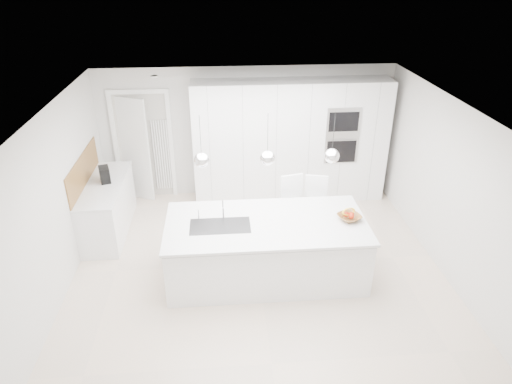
{
  "coord_description": "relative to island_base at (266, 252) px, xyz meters",
  "views": [
    {
      "loc": [
        -0.5,
        -5.73,
        4.22
      ],
      "look_at": [
        0.0,
        0.3,
        1.1
      ],
      "focal_mm": 32.0,
      "sensor_mm": 36.0,
      "label": 1
    }
  ],
  "objects": [
    {
      "name": "fruit_bowl",
      "position": [
        1.18,
        0.02,
        0.51
      ],
      "size": [
        0.41,
        0.41,
        0.08
      ],
      "primitive_type": "imported",
      "rotation": [
        0.0,
        0.0,
        0.37
      ],
      "color": "olive",
      "rests_on": "island_worktop"
    },
    {
      "name": "pendant_mid",
      "position": [
        -0.0,
        -0.0,
        1.47
      ],
      "size": [
        0.2,
        0.2,
        0.2
      ],
      "primitive_type": "sphere",
      "color": "white",
      "rests_on": "ceiling"
    },
    {
      "name": "oven_stack",
      "position": [
        1.6,
        2.19,
        0.92
      ],
      "size": [
        0.62,
        0.04,
        1.05
      ],
      "primitive_type": null,
      "color": "#A5A5A8",
      "rests_on": "tall_cabinets"
    },
    {
      "name": "radiator",
      "position": [
        -1.73,
        2.76,
        0.42
      ],
      "size": [
        0.32,
        0.04,
        1.4
      ],
      "primitive_type": null,
      "color": "white",
      "rests_on": "floor"
    },
    {
      "name": "floor",
      "position": [
        -0.1,
        0.3,
        -0.43
      ],
      "size": [
        5.5,
        5.5,
        0.0
      ],
      "primitive_type": "plane",
      "color": "beige",
      "rests_on": "ground"
    },
    {
      "name": "espresso_machine",
      "position": [
        -2.53,
        1.57,
        0.6
      ],
      "size": [
        0.22,
        0.28,
        0.26
      ],
      "primitive_type": "cube",
      "rotation": [
        0.0,
        0.0,
        0.3
      ],
      "color": "black",
      "rests_on": "left_worktop"
    },
    {
      "name": "bar_stool_right",
      "position": [
        0.9,
        0.84,
        0.14
      ],
      "size": [
        0.49,
        0.6,
        1.14
      ],
      "primitive_type": null,
      "rotation": [
        0.0,
        0.0,
        -0.24
      ],
      "color": "white",
      "rests_on": "floor"
    },
    {
      "name": "pendant_right",
      "position": [
        0.85,
        -0.0,
        1.47
      ],
      "size": [
        0.2,
        0.2,
        0.2
      ],
      "primitive_type": "sphere",
      "color": "white",
      "rests_on": "ceiling"
    },
    {
      "name": "banana_bunch",
      "position": [
        1.17,
        0.05,
        0.59
      ],
      "size": [
        0.24,
        0.17,
        0.22
      ],
      "primitive_type": "torus",
      "rotation": [
        1.22,
        0.0,
        0.35
      ],
      "color": "yellow",
      "rests_on": "fruit_bowl"
    },
    {
      "name": "island_sink",
      "position": [
        -0.65,
        -0.0,
        0.39
      ],
      "size": [
        0.84,
        0.44,
        0.18
      ],
      "primitive_type": null,
      "color": "#3F3F42",
      "rests_on": "island_worktop"
    },
    {
      "name": "oak_backsplash",
      "position": [
        -2.84,
        1.5,
        0.72
      ],
      "size": [
        0.02,
        1.8,
        0.5
      ],
      "primitive_type": "cube",
      "color": "olive",
      "rests_on": "wall_left"
    },
    {
      "name": "tall_cabinets",
      "position": [
        0.7,
        2.5,
        0.72
      ],
      "size": [
        3.6,
        0.6,
        2.3
      ],
      "primitive_type": "cube",
      "color": "white",
      "rests_on": "floor"
    },
    {
      "name": "apple_a",
      "position": [
        1.2,
        -0.01,
        0.54
      ],
      "size": [
        0.08,
        0.08,
        0.08
      ],
      "primitive_type": "sphere",
      "color": "#B3240C",
      "rests_on": "fruit_bowl"
    },
    {
      "name": "ceiling",
      "position": [
        -0.1,
        0.3,
        2.07
      ],
      "size": [
        5.5,
        5.5,
        0.0
      ],
      "primitive_type": "plane",
      "rotation": [
        3.14,
        0.0,
        0.0
      ],
      "color": "white",
      "rests_on": "wall_back"
    },
    {
      "name": "wall_left",
      "position": [
        -2.85,
        0.3,
        0.82
      ],
      "size": [
        0.0,
        5.0,
        5.0
      ],
      "primitive_type": "plane",
      "rotation": [
        1.57,
        0.0,
        1.57
      ],
      "color": "silver",
      "rests_on": "ground"
    },
    {
      "name": "island_worktop",
      "position": [
        0.0,
        0.05,
        0.45
      ],
      "size": [
        2.84,
        1.4,
        0.04
      ],
      "primitive_type": "cube",
      "color": "white",
      "rests_on": "island_base"
    },
    {
      "name": "hallway_door",
      "position": [
        -2.3,
        2.72,
        0.57
      ],
      "size": [
        0.76,
        0.38,
        2.0
      ],
      "primitive_type": "cube",
      "rotation": [
        0.0,
        0.0,
        -0.44
      ],
      "color": "white",
      "rests_on": "floor"
    },
    {
      "name": "island_base",
      "position": [
        0.0,
        0.0,
        0.0
      ],
      "size": [
        2.8,
        1.2,
        0.86
      ],
      "primitive_type": "cube",
      "color": "white",
      "rests_on": "floor"
    },
    {
      "name": "wall_back",
      "position": [
        -0.1,
        2.8,
        0.82
      ],
      "size": [
        5.5,
        0.0,
        5.5
      ],
      "primitive_type": "plane",
      "rotation": [
        1.57,
        0.0,
        0.0
      ],
      "color": "silver",
      "rests_on": "ground"
    },
    {
      "name": "island_tap",
      "position": [
        -0.6,
        0.2,
        0.62
      ],
      "size": [
        0.02,
        0.02,
        0.3
      ],
      "primitive_type": "cylinder",
      "color": "white",
      "rests_on": "island_worktop"
    },
    {
      "name": "apple_c",
      "position": [
        1.14,
        0.05,
        0.54
      ],
      "size": [
        0.08,
        0.08,
        0.08
      ],
      "primitive_type": "sphere",
      "color": "#B3240C",
      "rests_on": "fruit_bowl"
    },
    {
      "name": "apple_b",
      "position": [
        1.21,
        0.03,
        0.54
      ],
      "size": [
        0.09,
        0.09,
        0.09
      ],
      "primitive_type": "sphere",
      "color": "#B3240C",
      "rests_on": "fruit_bowl"
    },
    {
      "name": "bar_stool_left",
      "position": [
        0.5,
        0.83,
        0.16
      ],
      "size": [
        0.5,
        0.61,
        1.17
      ],
      "primitive_type": null,
      "rotation": [
        0.0,
        0.0,
        0.22
      ],
      "color": "white",
      "rests_on": "floor"
    },
    {
      "name": "doorway_frame",
      "position": [
        -2.05,
        2.77,
        0.59
      ],
      "size": [
        1.11,
        0.08,
        2.13
      ],
      "primitive_type": null,
      "color": "white",
      "rests_on": "floor"
    },
    {
      "name": "left_worktop",
      "position": [
        -2.55,
        1.5,
        0.45
      ],
      "size": [
        0.62,
        1.82,
        0.04
      ],
      "primitive_type": "cube",
      "color": "white",
      "rests_on": "left_base_cabinets"
    },
    {
      "name": "left_base_cabinets",
      "position": [
        -2.55,
        1.5,
        0.0
      ],
      "size": [
        0.6,
        1.8,
        0.86
      ],
      "primitive_type": "cube",
      "color": "white",
      "rests_on": "floor"
    },
    {
      "name": "pendant_left",
      "position": [
        -0.85,
        -0.0,
        1.47
      ],
      "size": [
        0.2,
        0.2,
        0.2
      ],
      "primitive_type": "sphere",
      "color": "white",
      "rests_on": "ceiling"
    }
  ]
}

